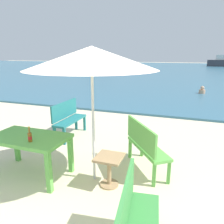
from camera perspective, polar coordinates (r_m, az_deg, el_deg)
The scene contains 12 objects.
ground_plane at distance 3.56m, azimuth -7.01°, elevation -22.71°, with size 120.00×120.00×0.00m, color beige.
sea_water at distance 32.58m, azimuth 17.65°, elevation 10.68°, with size 120.00×50.00×0.08m, color #386B84.
picnic_table_green at distance 4.16m, azimuth -21.23°, elevation -7.45°, with size 1.40×0.80×0.76m.
beer_bottle_amber at distance 3.84m, azimuth -21.02°, elevation -6.08°, with size 0.07×0.07×0.26m.
patio_umbrella at distance 3.44m, azimuth -5.44°, elevation 14.09°, with size 2.10×2.10×2.30m.
side_table_wood at distance 3.71m, azimuth -0.73°, elevation -14.30°, with size 0.44×0.44×0.54m.
bench_teal_center at distance 5.89m, azimuth -11.65°, elevation -1.30°, with size 0.36×1.20×0.95m.
bench_green_left at distance 4.13m, azimuth 8.70°, elevation -8.36°, with size 1.00×1.18×0.95m.
bench_green_right at distance 2.42m, azimuth 5.84°, elevation -27.46°, with size 0.52×1.24×0.95m.
swimmer_person at distance 12.87m, azimuth 22.86°, elevation 5.29°, with size 0.34×0.34×0.41m.
boat_sailboat at distance 46.78m, azimuth -4.22°, elevation 13.63°, with size 6.90×1.88×2.51m.
boat_tanker at distance 43.61m, azimuth 27.59°, elevation 11.65°, with size 5.47×1.49×1.99m.
Camera 1 is at (1.32, -2.49, 2.18)m, focal length 34.35 mm.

